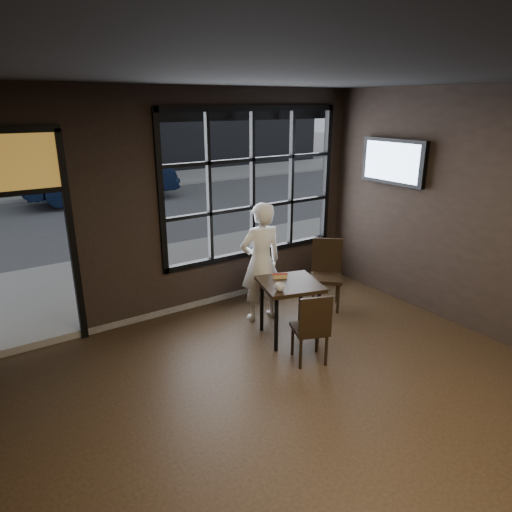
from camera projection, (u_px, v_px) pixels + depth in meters
floor at (353, 448)px, 4.16m from camera, size 6.00×7.00×0.02m
ceiling at (385, 68)px, 3.12m from camera, size 6.00×7.00×0.02m
window_frame at (252, 184)px, 6.97m from camera, size 3.06×0.12×2.28m
stained_transom at (4, 162)px, 5.06m from camera, size 1.20×0.06×0.70m
street_asphalt at (11, 164)px, 23.08m from camera, size 60.00×41.00×0.04m
cafe_table at (289, 310)px, 5.99m from camera, size 0.90×0.90×0.79m
chair_near at (310, 327)px, 5.42m from camera, size 0.50×0.50×0.90m
chair_window at (326, 275)px, 6.83m from camera, size 0.64×0.64×1.04m
man at (261, 262)px, 6.38m from camera, size 0.67×0.48×1.71m
hotdog at (280, 276)px, 6.00m from camera, size 0.22×0.15×0.06m
cup at (280, 287)px, 5.58m from camera, size 0.14×0.14×0.10m
tv at (393, 162)px, 6.81m from camera, size 0.13×1.15×0.67m
navy_car at (100, 174)px, 14.13m from camera, size 4.67×1.79×1.52m
tree_right at (108, 100)px, 16.24m from camera, size 2.53×2.53×4.32m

